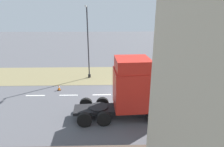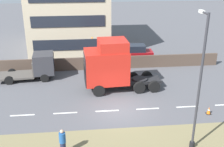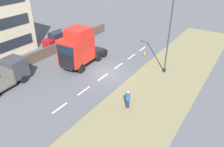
# 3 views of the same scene
# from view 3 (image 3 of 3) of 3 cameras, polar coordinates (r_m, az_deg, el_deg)

# --- Properties ---
(ground_plane) EXTENTS (120.00, 120.00, 0.00)m
(ground_plane) POSITION_cam_3_polar(r_m,az_deg,el_deg) (24.32, -1.18, -0.08)
(ground_plane) COLOR #515156
(ground_plane) RESTS_ON ground
(grass_verge) EXTENTS (7.00, 44.00, 0.01)m
(grass_verge) POSITION_cam_3_polar(r_m,az_deg,el_deg) (21.94, 11.86, -4.30)
(grass_verge) COLOR olive
(grass_verge) RESTS_ON ground
(lane_markings) EXTENTS (0.16, 17.80, 0.00)m
(lane_markings) POSITION_cam_3_polar(r_m,az_deg,el_deg) (24.82, -0.26, 0.58)
(lane_markings) COLOR white
(lane_markings) RESTS_ON ground
(boundary_wall) EXTENTS (0.25, 24.00, 1.34)m
(boundary_wall) POSITION_cam_3_polar(r_m,az_deg,el_deg) (29.59, -15.76, 5.78)
(boundary_wall) COLOR #4C3D33
(boundary_wall) RESTS_ON ground
(lorry_cab) EXTENTS (3.00, 6.91, 4.72)m
(lorry_cab) POSITION_cam_3_polar(r_m,az_deg,el_deg) (25.26, -8.87, 6.52)
(lorry_cab) COLOR black
(lorry_cab) RESTS_ON ground
(flatbed_truck) EXTENTS (2.57, 5.59, 2.51)m
(flatbed_truck) POSITION_cam_3_polar(r_m,az_deg,el_deg) (24.33, -24.86, 0.57)
(flatbed_truck) COLOR #333338
(flatbed_truck) RESTS_ON ground
(parked_car) EXTENTS (1.96, 4.41, 2.06)m
(parked_car) POSITION_cam_3_polar(r_m,az_deg,el_deg) (32.51, -13.96, 8.75)
(parked_car) COLOR maroon
(parked_car) RESTS_ON ground
(lamp_post) EXTENTS (1.28, 0.31, 8.33)m
(lamp_post) POSITION_cam_3_polar(r_m,az_deg,el_deg) (23.87, 14.36, 8.71)
(lamp_post) COLOR black
(lamp_post) RESTS_ON ground
(pedestrian) EXTENTS (0.39, 0.39, 1.68)m
(pedestrian) POSITION_cam_3_polar(r_m,az_deg,el_deg) (18.86, 4.13, -6.81)
(pedestrian) COLOR #1E233D
(pedestrian) RESTS_ON ground
(traffic_cone_lead) EXTENTS (0.36, 0.36, 0.58)m
(traffic_cone_lead) POSITION_cam_3_polar(r_m,az_deg,el_deg) (28.89, 8.48, 5.17)
(traffic_cone_lead) COLOR black
(traffic_cone_lead) RESTS_ON ground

